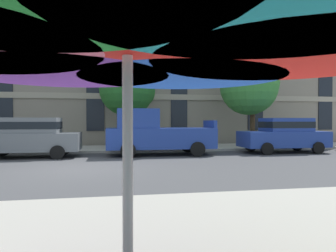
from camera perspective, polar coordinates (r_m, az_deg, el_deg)
The scene contains 9 objects.
ground_plane at distance 10.91m, azimuth -16.23°, elevation -7.72°, with size 120.00×120.00×0.00m, color #424244.
sidewalk_far at distance 17.63m, azimuth -13.82°, elevation -4.19°, with size 56.00×3.60×0.12m, color #B2ADA3.
apartment_building at distance 26.18m, azimuth -12.66°, elevation 11.44°, with size 37.77×12.08×12.80m.
sedan_gray at distance 14.91m, azimuth -24.37°, elevation -1.77°, with size 4.40×1.98×1.78m.
pickup_blue at distance 14.57m, azimuth -2.36°, elevation -1.44°, with size 5.10×2.12×2.20m.
sedan_blue at distance 16.82m, azimuth 20.87°, elevation -1.44°, with size 4.40×1.98×1.78m.
street_tree_middle at distance 17.89m, azimuth -7.36°, elevation 7.10°, with size 3.25×3.20×5.12m.
street_tree_right at distance 18.95m, azimuth 15.31°, elevation 7.33°, with size 3.52×3.42×5.40m.
patio_umbrella at distance 1.82m, azimuth -7.60°, elevation 19.36°, with size 3.75×3.48×2.50m.
Camera 1 is at (1.18, -10.72, 1.65)m, focal length 32.59 mm.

